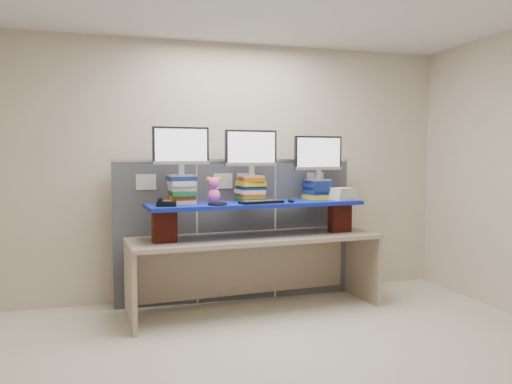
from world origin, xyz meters
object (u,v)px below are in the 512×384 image
object	(u,v)px
desk	(256,251)
keyboard	(261,202)
blue_board	(256,204)
monitor_center	(251,150)
monitor_left	(181,148)
monitor_right	(318,155)
desk_phone	(166,203)

from	to	relation	value
desk	keyboard	size ratio (longest dim) A/B	5.65
blue_board	monitor_center	bearing A→B (deg)	94.34
desk	blue_board	bearing A→B (deg)	85.31
monitor_center	monitor_left	bearing A→B (deg)	-180.00
monitor_left	monitor_center	xyz separation A→B (m)	(0.71, 0.06, -0.02)
keyboard	monitor_left	bearing A→B (deg)	153.04
blue_board	monitor_right	xyz separation A→B (m)	(0.74, 0.18, 0.48)
keyboard	desk_phone	size ratio (longest dim) A/B	2.29
monitor_center	keyboard	distance (m)	0.57
monitor_center	desk_phone	xyz separation A→B (m)	(-0.89, -0.28, -0.49)
monitor_left	keyboard	xyz separation A→B (m)	(0.74, -0.21, -0.52)
desk	monitor_center	xyz separation A→B (m)	(-0.02, 0.12, 1.01)
blue_board	monitor_left	size ratio (longest dim) A/B	3.95
monitor_right	desk_phone	xyz separation A→B (m)	(-1.64, -0.34, -0.44)
monitor_center	desk	bearing A→B (deg)	-85.66
desk	monitor_left	distance (m)	1.26
monitor_center	desk_phone	distance (m)	1.05
desk	keyboard	bearing A→B (deg)	-90.15
monitor_left	desk_phone	distance (m)	0.58
blue_board	monitor_right	size ratio (longest dim) A/B	3.95
desk_phone	monitor_right	bearing A→B (deg)	20.01
blue_board	monitor_right	distance (m)	0.90
desk	monitor_center	world-z (taller)	monitor_center
blue_board	desk_phone	world-z (taller)	desk_phone
monitor_left	monitor_right	distance (m)	1.48
monitor_right	keyboard	xyz separation A→B (m)	(-0.73, -0.33, -0.45)
monitor_left	monitor_center	distance (m)	0.72
keyboard	desk_phone	bearing A→B (deg)	169.56
blue_board	keyboard	xyz separation A→B (m)	(0.01, -0.15, 0.03)
monitor_center	monitor_right	bearing A→B (deg)	-0.00
desk	monitor_right	distance (m)	1.22
blue_board	desk_phone	size ratio (longest dim) A/B	10.88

